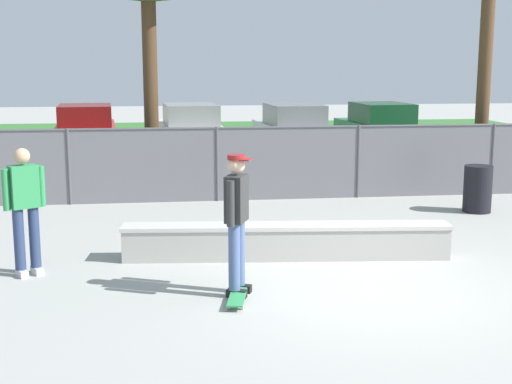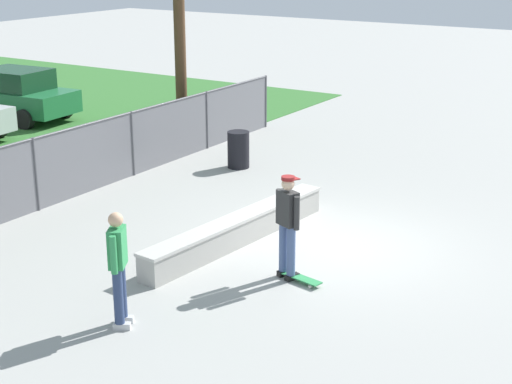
{
  "view_description": "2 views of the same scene",
  "coord_description": "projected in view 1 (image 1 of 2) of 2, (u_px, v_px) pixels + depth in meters",
  "views": [
    {
      "loc": [
        -2.66,
        -8.77,
        3.0
      ],
      "look_at": [
        -1.32,
        1.74,
        1.05
      ],
      "focal_mm": 49.8,
      "sensor_mm": 36.0,
      "label": 1
    },
    {
      "loc": [
        -12.56,
        -6.11,
        5.58
      ],
      "look_at": [
        -1.32,
        0.99,
        1.28
      ],
      "focal_mm": 54.76,
      "sensor_mm": 36.0,
      "label": 2
    }
  ],
  "objects": [
    {
      "name": "chainlink_fence",
      "position": [
        289.0,
        159.0,
        15.51
      ],
      "size": [
        15.73,
        0.07,
        1.62
      ],
      "color": "#4C4C51",
      "rests_on": "ground"
    },
    {
      "name": "car_silver",
      "position": [
        293.0,
        130.0,
        22.65
      ],
      "size": [
        2.27,
        4.33,
        1.66
      ],
      "color": "#B7BABF",
      "rests_on": "ground"
    },
    {
      "name": "car_green",
      "position": [
        380.0,
        128.0,
        23.3
      ],
      "size": [
        2.27,
        4.33,
        1.66
      ],
      "color": "#1E6638",
      "rests_on": "ground"
    },
    {
      "name": "concrete_ledge",
      "position": [
        286.0,
        241.0,
        10.92
      ],
      "size": [
        5.06,
        0.95,
        0.54
      ],
      "color": "#A8A59E",
      "rests_on": "ground"
    },
    {
      "name": "ground_plane",
      "position": [
        371.0,
        290.0,
        9.43
      ],
      "size": [
        80.0,
        80.0,
        0.0
      ],
      "primitive_type": "plane",
      "color": "#9E9E99"
    },
    {
      "name": "car_red",
      "position": [
        86.0,
        131.0,
        22.32
      ],
      "size": [
        2.27,
        4.33,
        1.66
      ],
      "color": "#B21E1E",
      "rests_on": "ground"
    },
    {
      "name": "skateboarder",
      "position": [
        237.0,
        217.0,
        9.08
      ],
      "size": [
        0.39,
        0.56,
        1.84
      ],
      "color": "black",
      "rests_on": "ground"
    },
    {
      "name": "trash_bin",
      "position": [
        478.0,
        189.0,
        14.26
      ],
      "size": [
        0.56,
        0.56,
        0.94
      ],
      "primitive_type": "cylinder",
      "color": "black",
      "rests_on": "ground"
    },
    {
      "name": "bystander",
      "position": [
        25.0,
        206.0,
        9.94
      ],
      "size": [
        0.53,
        0.41,
        1.82
      ],
      "color": "beige",
      "rests_on": "ground"
    },
    {
      "name": "grass_strip",
      "position": [
        240.0,
        145.0,
        25.72
      ],
      "size": [
        27.66,
        20.0,
        0.02
      ],
      "primitive_type": "cube",
      "color": "#336B2D",
      "rests_on": "ground"
    },
    {
      "name": "car_white",
      "position": [
        191.0,
        130.0,
        22.68
      ],
      "size": [
        2.27,
        4.33,
        1.66
      ],
      "color": "silver",
      "rests_on": "ground"
    },
    {
      "name": "skateboard",
      "position": [
        237.0,
        296.0,
        8.97
      ],
      "size": [
        0.35,
        0.82,
        0.09
      ],
      "color": "#2D8C4C",
      "rests_on": "ground"
    }
  ]
}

